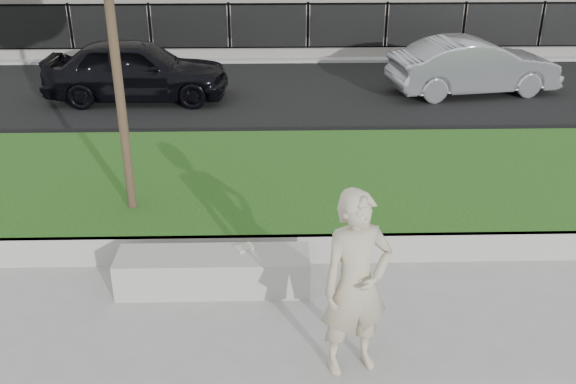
{
  "coord_description": "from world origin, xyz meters",
  "views": [
    {
      "loc": [
        0.58,
        -6.17,
        4.44
      ],
      "look_at": [
        0.77,
        1.2,
        0.95
      ],
      "focal_mm": 40.0,
      "sensor_mm": 36.0,
      "label": 1
    }
  ],
  "objects_px": {
    "stone_bench": "(214,271)",
    "car_dark": "(137,69)",
    "car_silver": "(474,66)",
    "book": "(245,248)",
    "man": "(356,285)"
  },
  "relations": [
    {
      "from": "stone_bench",
      "to": "car_dark",
      "type": "relative_size",
      "value": 0.57
    },
    {
      "from": "stone_bench",
      "to": "car_silver",
      "type": "height_order",
      "value": "car_silver"
    },
    {
      "from": "book",
      "to": "car_silver",
      "type": "bearing_deg",
      "value": 26.36
    },
    {
      "from": "man",
      "to": "car_dark",
      "type": "relative_size",
      "value": 0.48
    },
    {
      "from": "man",
      "to": "car_dark",
      "type": "bearing_deg",
      "value": 95.16
    },
    {
      "from": "stone_bench",
      "to": "book",
      "type": "height_order",
      "value": "book"
    },
    {
      "from": "stone_bench",
      "to": "man",
      "type": "relative_size",
      "value": 1.18
    },
    {
      "from": "man",
      "to": "stone_bench",
      "type": "bearing_deg",
      "value": 118.81
    },
    {
      "from": "stone_bench",
      "to": "car_dark",
      "type": "bearing_deg",
      "value": 106.76
    },
    {
      "from": "book",
      "to": "car_dark",
      "type": "distance_m",
      "value": 8.08
    },
    {
      "from": "stone_bench",
      "to": "book",
      "type": "bearing_deg",
      "value": 19.62
    },
    {
      "from": "book",
      "to": "car_dark",
      "type": "bearing_deg",
      "value": 78.63
    },
    {
      "from": "man",
      "to": "car_silver",
      "type": "relative_size",
      "value": 0.5
    },
    {
      "from": "book",
      "to": "car_silver",
      "type": "xyz_separation_m",
      "value": [
        5.08,
        7.93,
        0.2
      ]
    },
    {
      "from": "book",
      "to": "car_dark",
      "type": "xyz_separation_m",
      "value": [
        -2.71,
        7.6,
        0.25
      ]
    }
  ]
}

